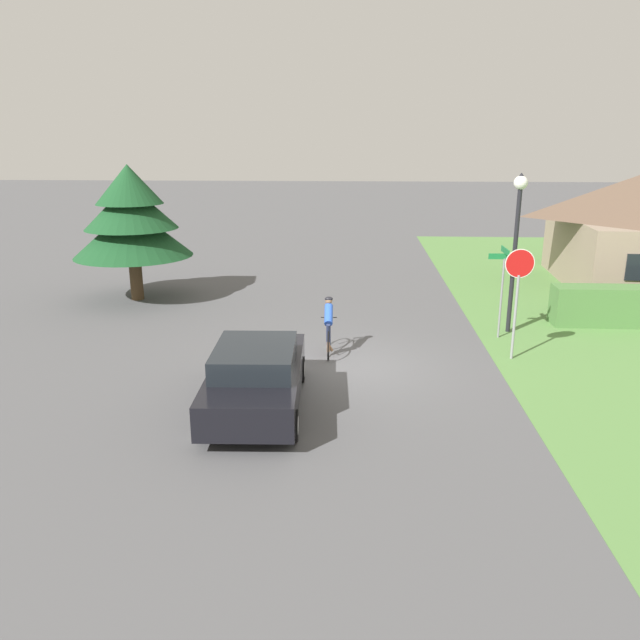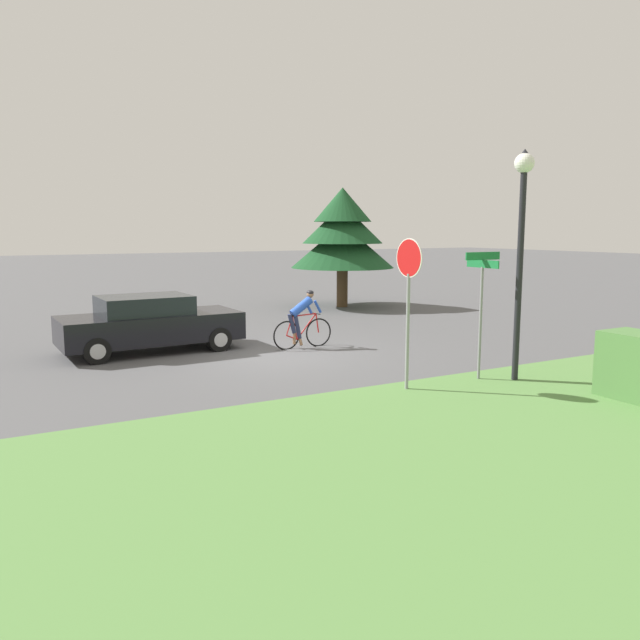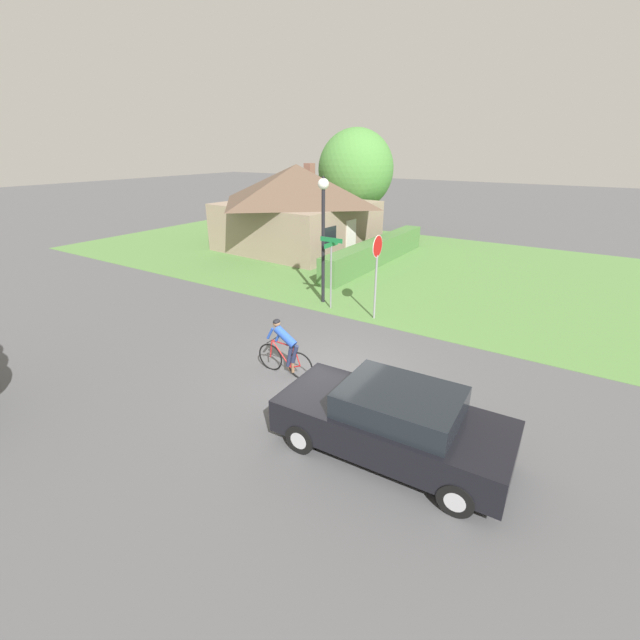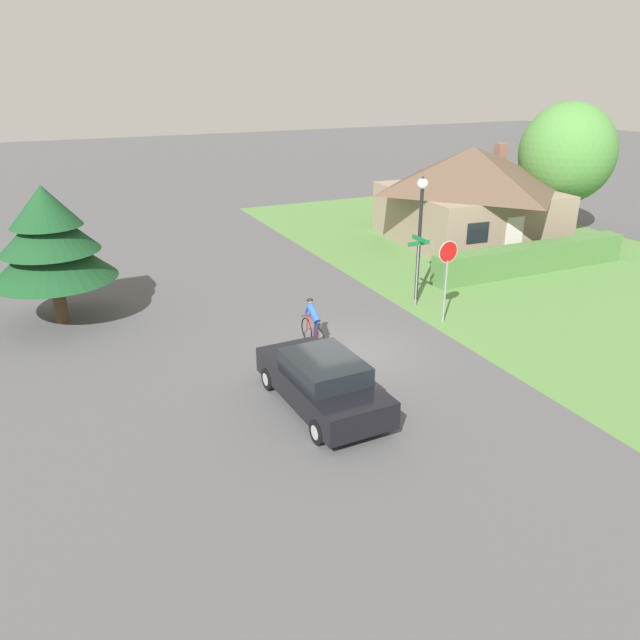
% 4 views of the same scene
% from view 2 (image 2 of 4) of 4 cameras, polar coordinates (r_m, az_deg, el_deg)
% --- Properties ---
extents(ground_plane, '(140.00, 140.00, 0.00)m').
position_cam_2_polar(ground_plane, '(15.62, -4.22, -3.18)').
color(ground_plane, '#515154').
extents(sedan_left_lane, '(2.07, 4.51, 1.45)m').
position_cam_2_polar(sedan_left_lane, '(16.43, -15.33, -0.32)').
color(sedan_left_lane, black).
rests_on(sedan_left_lane, ground).
extents(cyclist, '(0.44, 1.73, 1.53)m').
position_cam_2_polar(cyclist, '(16.39, -1.63, -0.04)').
color(cyclist, black).
rests_on(cyclist, ground).
extents(stop_sign, '(0.75, 0.07, 2.93)m').
position_cam_2_polar(stop_sign, '(12.03, 8.10, 3.39)').
color(stop_sign, gray).
rests_on(stop_sign, ground).
extents(street_lamp, '(0.40, 0.40, 4.67)m').
position_cam_2_polar(street_lamp, '(13.26, 17.97, 8.63)').
color(street_lamp, black).
rests_on(street_lamp, ground).
extents(street_name_sign, '(0.90, 0.90, 2.64)m').
position_cam_2_polar(street_name_sign, '(13.19, 14.56, 2.53)').
color(street_name_sign, gray).
rests_on(street_name_sign, ground).
extents(conifer_tall_near, '(4.12, 4.12, 4.75)m').
position_cam_2_polar(conifer_tall_near, '(25.12, 2.06, 7.88)').
color(conifer_tall_near, '#4C3823').
rests_on(conifer_tall_near, ground).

